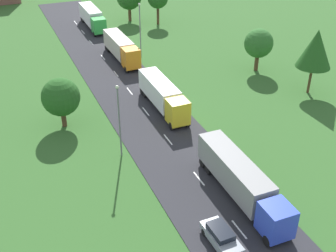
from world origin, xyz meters
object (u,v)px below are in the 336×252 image
at_px(lamppost_third, 140,28).
at_px(truck_third, 121,48).
at_px(car_second, 221,237).
at_px(tree_maple, 316,49).
at_px(tree_pine, 61,97).
at_px(tree_elm, 259,43).
at_px(lamppost_second, 119,118).
at_px(truck_fourth, 92,17).
at_px(truck_lead, 241,180).
at_px(truck_second, 163,95).

bearing_deg(lamppost_third, truck_third, -176.52).
distance_m(car_second, tree_maple, 32.88).
bearing_deg(tree_pine, tree_elm, 9.70).
xyz_separation_m(lamppost_second, lamppost_third, (11.97, 26.65, 0.25)).
distance_m(tree_pine, tree_elm, 31.43).
distance_m(car_second, tree_pine, 25.98).
height_order(truck_fourth, tree_elm, tree_elm).
bearing_deg(car_second, tree_maple, 38.70).
relative_size(truck_third, tree_pine, 1.92).
bearing_deg(car_second, tree_elm, 52.45).
height_order(truck_lead, tree_pine, tree_pine).
xyz_separation_m(car_second, lamppost_second, (-3.60, 15.73, 3.84)).
distance_m(truck_lead, truck_fourth, 56.12).
relative_size(truck_third, tree_elm, 1.80).
height_order(truck_fourth, tree_maple, tree_maple).
relative_size(truck_second, lamppost_third, 1.31).
bearing_deg(tree_maple, tree_elm, 103.94).
relative_size(truck_lead, truck_fourth, 1.12).
bearing_deg(truck_second, tree_elm, 18.31).
bearing_deg(truck_fourth, truck_lead, -90.27).
height_order(truck_second, lamppost_third, lamppost_third).
relative_size(lamppost_third, tree_elm, 1.35).
bearing_deg(lamppost_second, tree_elm, 27.96).
bearing_deg(lamppost_third, tree_pine, -132.61).
xyz_separation_m(tree_pine, tree_elm, (30.98, 5.30, 0.47)).
bearing_deg(truck_third, lamppost_third, 3.48).
bearing_deg(tree_maple, truck_second, 170.35).
height_order(lamppost_third, tree_maple, tree_maple).
relative_size(truck_third, car_second, 2.73).
relative_size(car_second, lamppost_third, 0.49).
height_order(truck_third, tree_maple, tree_maple).
xyz_separation_m(truck_lead, car_second, (-4.57, -4.56, -1.25)).
xyz_separation_m(truck_fourth, car_second, (-4.84, -60.67, -1.30)).
height_order(truck_lead, lamppost_third, lamppost_third).
bearing_deg(tree_pine, tree_maple, -7.27).
relative_size(truck_third, tree_maple, 1.31).
bearing_deg(truck_lead, truck_fourth, 89.73).
xyz_separation_m(car_second, tree_pine, (-8.07, 24.51, 3.05)).
xyz_separation_m(truck_fourth, lamppost_third, (3.54, -18.29, 2.80)).
bearing_deg(truck_fourth, lamppost_third, -79.04).
bearing_deg(lamppost_third, car_second, -101.18).
height_order(truck_lead, truck_fourth, truck_fourth).
xyz_separation_m(tree_maple, tree_elm, (-2.37, 9.56, -2.12)).
bearing_deg(car_second, truck_fourth, 85.44).
height_order(truck_third, tree_pine, tree_pine).
xyz_separation_m(truck_third, tree_pine, (-13.00, -17.67, 1.79)).
bearing_deg(truck_lead, lamppost_second, 126.16).
height_order(truck_second, tree_elm, tree_elm).
distance_m(truck_lead, car_second, 6.58).
relative_size(truck_lead, truck_third, 1.13).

